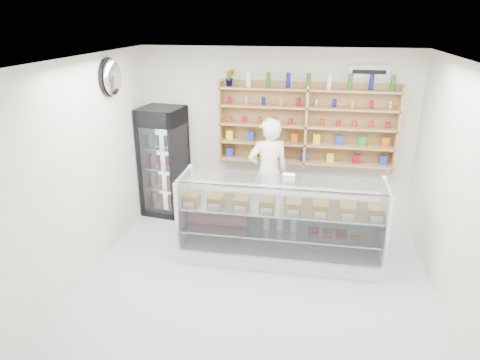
# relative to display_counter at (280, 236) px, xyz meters

# --- Properties ---
(room) EXTENTS (5.00, 5.00, 5.00)m
(room) POSITION_rel_display_counter_xyz_m (-0.25, -0.92, 1.06)
(room) COLOR silver
(room) RESTS_ON ground
(display_counter) EXTENTS (2.78, 0.83, 1.21)m
(display_counter) POSITION_rel_display_counter_xyz_m (0.00, 0.00, 0.00)
(display_counter) COLOR white
(display_counter) RESTS_ON floor
(shop_worker) EXTENTS (0.77, 0.65, 1.80)m
(shop_worker) POSITION_rel_display_counter_xyz_m (-0.29, 1.01, 0.56)
(shop_worker) COLOR white
(shop_worker) RESTS_ON floor
(drinks_cooler) EXTENTS (0.75, 0.74, 1.85)m
(drinks_cooler) POSITION_rel_display_counter_xyz_m (-2.09, 1.22, 0.59)
(drinks_cooler) COLOR black
(drinks_cooler) RESTS_ON floor
(wall_shelving) EXTENTS (2.84, 0.28, 1.33)m
(wall_shelving) POSITION_rel_display_counter_xyz_m (0.25, 1.42, 1.26)
(wall_shelving) COLOR #A8874F
(wall_shelving) RESTS_ON back_wall
(potted_plant) EXTENTS (0.19, 0.17, 0.28)m
(potted_plant) POSITION_rel_display_counter_xyz_m (-0.98, 1.42, 1.99)
(potted_plant) COLOR #1E6626
(potted_plant) RESTS_ON wall_shelving
(security_mirror) EXTENTS (0.15, 0.50, 0.50)m
(security_mirror) POSITION_rel_display_counter_xyz_m (-2.42, 0.28, 2.11)
(security_mirror) COLOR silver
(security_mirror) RESTS_ON left_wall
(wall_sign) EXTENTS (0.62, 0.03, 0.20)m
(wall_sign) POSITION_rel_display_counter_xyz_m (1.15, 1.55, 2.11)
(wall_sign) COLOR white
(wall_sign) RESTS_ON back_wall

